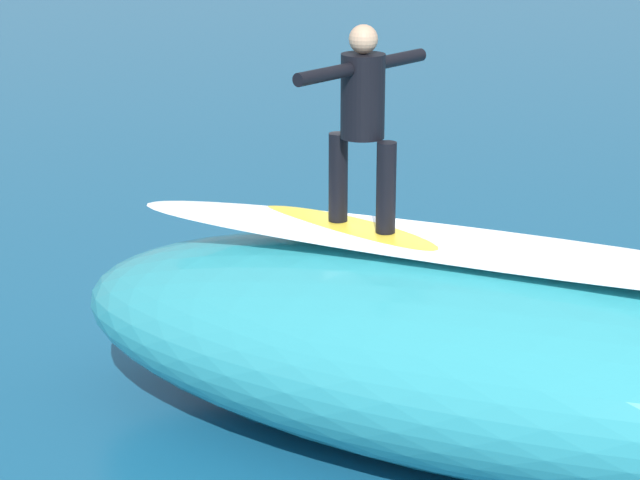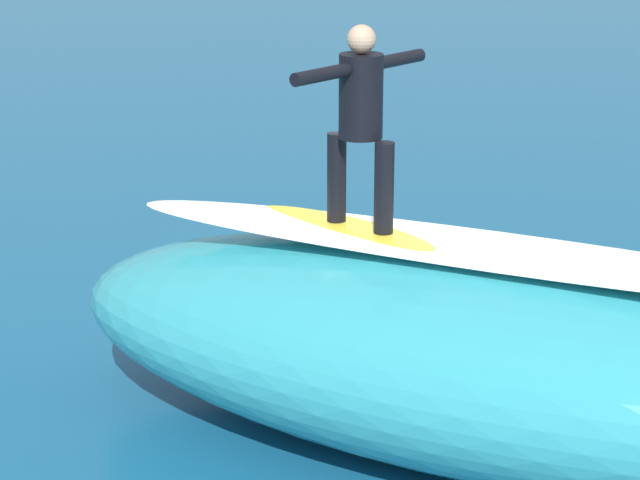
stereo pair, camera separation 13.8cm
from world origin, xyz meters
TOP-DOWN VIEW (x-y plane):
  - ground_plane at (0.00, 0.00)m, footprint 120.00×120.00m
  - wave_crest at (-0.42, 1.78)m, footprint 7.65×4.66m
  - wave_foam_lip at (-0.42, 1.78)m, footprint 6.11×2.67m
  - surfboard_riding at (0.59, 1.48)m, footprint 2.09×1.61m
  - surfer_riding at (0.59, 1.48)m, footprint 0.90×1.33m
  - surfboard_paddling at (1.52, -0.51)m, footprint 2.21×2.09m
  - surfer_paddling at (1.61, -0.43)m, footprint 1.37×1.28m
  - foam_patch_near at (-1.51, 0.09)m, footprint 1.12×0.83m
  - foam_patch_mid at (-0.49, -1.96)m, footprint 0.77×1.10m

SIDE VIEW (x-z plane):
  - ground_plane at x=0.00m, z-range 0.00..0.00m
  - surfboard_paddling at x=1.52m, z-range 0.00..0.07m
  - foam_patch_mid at x=-0.49m, z-range 0.00..0.12m
  - foam_patch_near at x=-1.51m, z-range 0.00..0.16m
  - surfer_paddling at x=1.61m, z-range 0.05..0.35m
  - wave_crest at x=-0.42m, z-range 0.00..1.66m
  - wave_foam_lip at x=-0.42m, z-range 1.66..1.74m
  - surfboard_riding at x=0.59m, z-range 1.66..1.74m
  - surfer_riding at x=0.59m, z-range 1.87..3.47m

